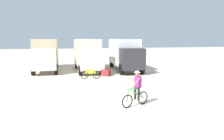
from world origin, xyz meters
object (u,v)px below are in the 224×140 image
at_px(box_truck_cream_rv, 87,53).
at_px(cyclist_orange_shirt, 136,90).
at_px(supply_crate, 106,72).
at_px(box_truck_tan_camper, 46,53).
at_px(bicycle_spare, 90,74).
at_px(box_truck_avon_van, 125,53).

bearing_deg(box_truck_cream_rv, cyclist_orange_shirt, -83.40).
bearing_deg(supply_crate, cyclist_orange_shirt, -90.04).
distance_m(box_truck_tan_camper, bicycle_spare, 7.05).
height_order(box_truck_avon_van, bicycle_spare, box_truck_avon_van).
bearing_deg(supply_crate, box_truck_avon_van, 47.92).
relative_size(box_truck_cream_rv, cyclist_orange_shirt, 3.75).
relative_size(box_truck_cream_rv, supply_crate, 8.32).
relative_size(box_truck_cream_rv, box_truck_avon_van, 1.00).
height_order(box_truck_tan_camper, box_truck_avon_van, same).
bearing_deg(cyclist_orange_shirt, supply_crate, 89.96).
distance_m(box_truck_cream_rv, cyclist_orange_shirt, 11.96).
xyz_separation_m(cyclist_orange_shirt, supply_crate, (0.01, 8.47, -0.54)).
bearing_deg(box_truck_tan_camper, cyclist_orange_shirt, -66.16).
height_order(cyclist_orange_shirt, bicycle_spare, cyclist_orange_shirt).
distance_m(box_truck_tan_camper, box_truck_cream_rv, 4.44).
bearing_deg(bicycle_spare, box_truck_cream_rv, 87.71).
bearing_deg(cyclist_orange_shirt, box_truck_tan_camper, 113.84).
xyz_separation_m(cyclist_orange_shirt, bicycle_spare, (-1.55, 7.36, -0.45)).
bearing_deg(box_truck_avon_van, box_truck_cream_rv, 173.30).
distance_m(box_truck_cream_rv, supply_crate, 3.96).
bearing_deg(box_truck_avon_van, cyclist_orange_shirt, -102.99).
xyz_separation_m(box_truck_tan_camper, supply_crate, (5.69, -4.40, -1.57)).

